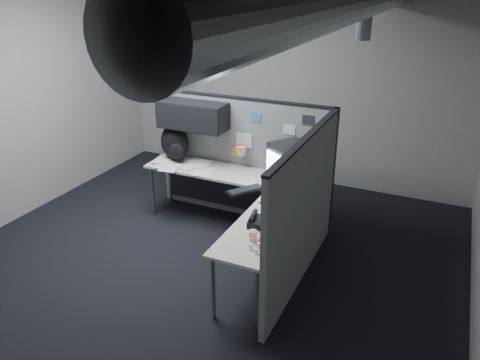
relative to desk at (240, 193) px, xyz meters
The scene contains 12 objects.
room 1.69m from the desk, 59.55° to the right, with size 5.62×5.62×3.22m.
partition_back 0.77m from the desk, 126.93° to the left, with size 2.44×0.42×1.63m.
partition_right 1.09m from the desk, 26.97° to the right, with size 0.07×2.23×1.63m.
desk is the anchor object (origin of this frame).
monitor 0.71m from the desk, 27.29° to the left, with size 0.60×0.60×0.49m.
keyboard 0.27m from the desk, 48.64° to the right, with size 0.38×0.46×0.04m.
mouse 0.62m from the desk, 32.23° to the right, with size 0.24×0.25×0.04m.
phone 1.03m from the desk, 53.81° to the right, with size 0.25×0.27×0.11m.
bottles 1.47m from the desk, 58.81° to the right, with size 0.12×0.18×0.08m.
cup 1.33m from the desk, 59.72° to the right, with size 0.08×0.08×0.11m, color beige.
papers 0.97m from the desk, 167.08° to the left, with size 0.93×0.63×0.02m.
backpack 1.23m from the desk, 162.27° to the left, with size 0.47×0.43×0.49m.
Camera 1 is at (2.30, -3.93, 3.02)m, focal length 35.00 mm.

